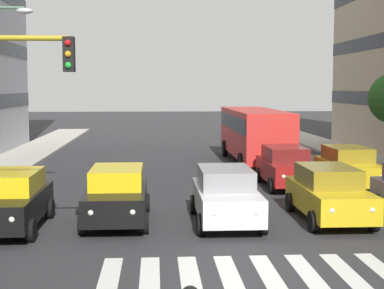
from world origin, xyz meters
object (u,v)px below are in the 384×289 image
at_px(car_3, 117,194).
at_px(car_row2_1, 348,167).
at_px(car_2, 226,195).
at_px(bus_behind_traffic, 254,130).
at_px(car_row2_0, 285,166).
at_px(car_4, 10,200).
at_px(car_1, 329,193).

bearing_deg(car_3, car_row2_1, -148.08).
xyz_separation_m(car_2, bus_behind_traffic, (-3.32, -14.21, 0.97)).
relative_size(car_row2_0, bus_behind_traffic, 0.42).
bearing_deg(car_row2_1, car_2, 45.85).
distance_m(car_3, car_row2_1, 11.04).
relative_size(car_2, bus_behind_traffic, 0.42).
height_order(car_2, car_4, same).
distance_m(car_1, bus_behind_traffic, 14.09).
height_order(car_1, car_3, same).
xyz_separation_m(car_2, car_3, (3.40, -0.31, 0.00)).
relative_size(car_2, car_3, 1.00).
relative_size(car_3, car_row2_1, 1.00).
height_order(car_3, car_row2_1, same).
height_order(car_1, car_row2_0, same).
relative_size(car_1, bus_behind_traffic, 0.42).
xyz_separation_m(car_1, car_3, (6.72, -0.16, 0.00)).
bearing_deg(car_row2_0, car_1, 89.82).
height_order(car_2, car_row2_0, same).
bearing_deg(bus_behind_traffic, car_3, 64.21).
xyz_separation_m(car_4, car_row2_1, (-12.49, -6.54, 0.00)).
bearing_deg(car_row2_0, car_3, 42.09).
bearing_deg(car_3, car_1, 178.67).
xyz_separation_m(car_2, car_row2_0, (-3.34, -6.40, 0.00)).
height_order(car_3, car_row2_0, same).
bearing_deg(car_4, car_row2_1, -152.37).
xyz_separation_m(car_1, car_row2_0, (-0.02, -6.24, 0.00)).
relative_size(car_4, car_row2_0, 1.00).
relative_size(car_row2_0, car_row2_1, 1.00).
bearing_deg(car_3, car_2, 174.74).
height_order(car_1, car_2, same).
distance_m(car_2, bus_behind_traffic, 14.63).
distance_m(car_1, car_row2_1, 6.55).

